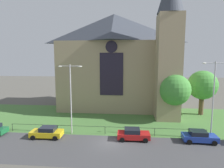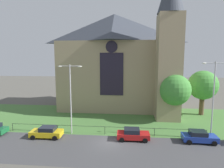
% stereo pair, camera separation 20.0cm
% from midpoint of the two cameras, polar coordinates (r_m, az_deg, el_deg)
% --- Properties ---
extents(ground, '(160.00, 160.00, 0.00)m').
position_cam_midpoint_polar(ground, '(34.44, 0.68, -10.26)').
color(ground, '#56544C').
extents(road_asphalt, '(120.00, 8.00, 0.01)m').
position_cam_midpoint_polar(road_asphalt, '(23.35, -1.69, -19.23)').
color(road_asphalt, '#424244').
rests_on(road_asphalt, ground).
extents(grass_verge, '(120.00, 20.00, 0.01)m').
position_cam_midpoint_polar(grass_verge, '(32.55, 0.41, -11.32)').
color(grass_verge, '#477538').
rests_on(grass_verge, ground).
extents(church_building, '(23.20, 16.20, 26.00)m').
position_cam_midpoint_polar(church_building, '(40.65, 1.48, 7.17)').
color(church_building, tan).
rests_on(church_building, ground).
extents(iron_railing, '(27.57, 0.07, 1.13)m').
position_cam_midpoint_polar(iron_railing, '(27.15, -2.33, -13.08)').
color(iron_railing, black).
rests_on(iron_railing, ground).
extents(tree_right_near, '(5.18, 5.18, 8.07)m').
position_cam_midpoint_polar(tree_right_near, '(32.90, 18.30, -1.74)').
color(tree_right_near, '#423021').
rests_on(tree_right_near, ground).
extents(tree_right_far, '(5.44, 5.44, 8.43)m').
position_cam_midpoint_polar(tree_right_far, '(39.20, 25.57, -0.36)').
color(tree_right_far, brown).
rests_on(tree_right_far, ground).
extents(streetlamp_near, '(3.37, 0.26, 9.78)m').
position_cam_midpoint_polar(streetlamp_near, '(26.74, -12.62, -2.21)').
color(streetlamp_near, '#B2B2B7').
rests_on(streetlamp_near, ground).
extents(streetlamp_far, '(3.37, 0.26, 10.25)m').
position_cam_midpoint_polar(streetlamp_far, '(27.70, 28.24, -2.07)').
color(streetlamp_far, '#B2B2B7').
rests_on(streetlamp_far, ground).
extents(parked_car_yellow, '(4.25, 2.12, 1.51)m').
position_cam_midpoint_polar(parked_car_yellow, '(27.61, -19.28, -13.63)').
color(parked_car_yellow, gold).
rests_on(parked_car_yellow, ground).
extents(parked_car_red, '(4.24, 2.09, 1.51)m').
position_cam_midpoint_polar(parked_car_red, '(25.68, 6.21, -14.88)').
color(parked_car_red, '#B21919').
rests_on(parked_car_red, ground).
extents(parked_car_blue, '(4.24, 2.10, 1.51)m').
position_cam_midpoint_polar(parked_car_blue, '(27.20, 24.69, -14.24)').
color(parked_car_blue, '#1E3899').
rests_on(parked_car_blue, ground).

